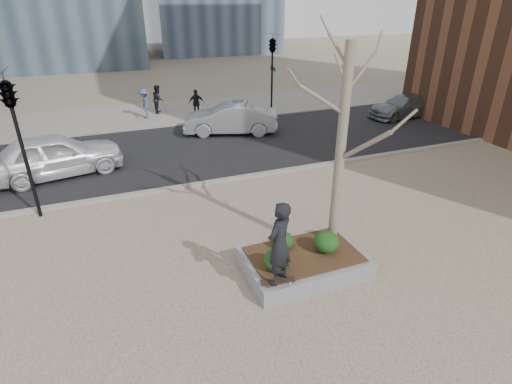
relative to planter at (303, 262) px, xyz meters
name	(u,v)px	position (x,y,z in m)	size (l,w,h in m)	color
ground	(267,278)	(-1.00, 0.00, -0.23)	(120.00, 120.00, 0.00)	tan
street	(182,150)	(-1.00, 10.00, -0.21)	(60.00, 8.00, 0.02)	black
far_sidewalk	(157,113)	(-1.00, 17.00, -0.21)	(60.00, 6.00, 0.02)	gray
planter	(303,262)	(0.00, 0.00, 0.00)	(3.00, 2.00, 0.45)	gray
planter_mulch	(304,254)	(0.00, 0.00, 0.25)	(2.70, 1.70, 0.04)	#382314
sycamore_tree	(344,118)	(1.00, 0.30, 3.56)	(2.80, 2.80, 6.60)	gray
shrub_left	(277,260)	(-0.89, -0.34, 0.53)	(0.62, 0.62, 0.53)	#183B12
shrub_middle	(284,241)	(-0.35, 0.41, 0.47)	(0.49, 0.49, 0.42)	#1D3E14
shrub_right	(326,242)	(0.57, -0.10, 0.54)	(0.64, 0.64, 0.55)	#183F14
skateboard	(278,282)	(-1.06, -0.77, 0.26)	(0.78, 0.20, 0.07)	black
skateboarder	(279,244)	(-1.06, -0.77, 1.29)	(0.72, 0.47, 1.98)	black
police_car	(55,155)	(-6.07, 8.90, 0.63)	(1.98, 4.92, 1.67)	white
car_silver	(230,119)	(1.90, 11.57, 0.57)	(1.63, 4.68, 1.54)	#989BA0
car_third	(403,106)	(12.24, 10.89, 0.42)	(1.76, 4.32, 1.25)	slate
pedestrian_a	(158,99)	(-0.83, 17.10, 0.62)	(0.80, 0.62, 1.64)	black
pedestrian_b	(144,104)	(-1.76, 16.12, 0.63)	(1.08, 0.62, 1.67)	#45507D
pedestrian_c	(196,103)	(1.10, 15.43, 0.58)	(0.91, 0.38, 1.56)	black
traffic_light_near	(23,149)	(-6.50, 5.60, 2.02)	(0.60, 2.48, 4.50)	black
traffic_light_far	(272,75)	(5.50, 14.60, 2.02)	(0.60, 2.48, 4.50)	black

